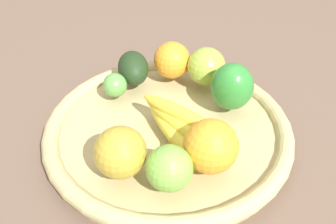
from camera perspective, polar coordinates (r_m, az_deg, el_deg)
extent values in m
plane|color=brown|center=(0.69, 0.00, -4.07)|extent=(2.40, 2.40, 0.00)
cylinder|color=tan|center=(0.68, 0.00, -3.22)|extent=(0.43, 0.43, 0.03)
torus|color=tan|center=(0.67, 0.00, -2.35)|extent=(0.45, 0.45, 0.03)
ellipsoid|color=#1E3318|center=(0.75, -5.42, 6.82)|extent=(0.10, 0.11, 0.06)
ellipsoid|color=yellow|center=(0.61, 0.68, -3.12)|extent=(0.15, 0.14, 0.03)
ellipsoid|color=yellow|center=(0.61, 1.59, -1.87)|extent=(0.16, 0.11, 0.03)
ellipsoid|color=yellow|center=(0.61, 2.28, -0.55)|extent=(0.17, 0.08, 0.03)
sphere|color=#AF9631|center=(0.55, -7.42, -6.24)|extent=(0.10, 0.10, 0.08)
sphere|color=orange|center=(0.55, 6.65, -5.31)|extent=(0.12, 0.12, 0.08)
ellipsoid|color=#2D7E31|center=(0.67, 9.89, 3.91)|extent=(0.09, 0.08, 0.09)
sphere|color=#5A9B47|center=(0.71, -8.23, 4.16)|extent=(0.06, 0.06, 0.05)
sphere|color=#76B343|center=(0.53, 0.20, -8.73)|extent=(0.10, 0.10, 0.07)
sphere|color=#91B03D|center=(0.74, 5.97, 7.05)|extent=(0.11, 0.11, 0.08)
sphere|color=orange|center=(0.76, 0.62, 8.06)|extent=(0.09, 0.09, 0.08)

